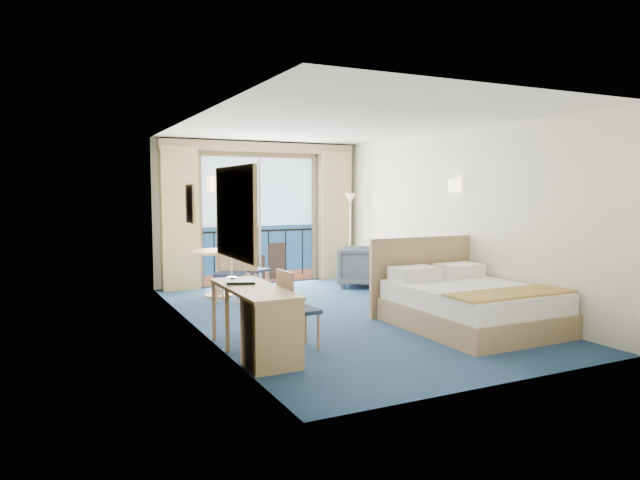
% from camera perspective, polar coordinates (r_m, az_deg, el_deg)
% --- Properties ---
extents(floor, '(6.50, 6.50, 0.00)m').
position_cam_1_polar(floor, '(8.23, 1.74, -7.49)').
color(floor, navy).
rests_on(floor, ground).
extents(room_walls, '(4.04, 6.54, 2.72)m').
position_cam_1_polar(room_walls, '(8.03, 1.78, 4.99)').
color(room_walls, white).
rests_on(room_walls, ground).
extents(balcony_door, '(2.36, 0.03, 2.52)m').
position_cam_1_polar(balcony_door, '(11.00, -6.11, 1.65)').
color(balcony_door, navy).
rests_on(balcony_door, room_walls).
extents(curtain_left, '(0.65, 0.22, 2.55)m').
position_cam_1_polar(curtain_left, '(10.42, -13.85, 2.09)').
color(curtain_left, '#D0BE73').
rests_on(curtain_left, room_walls).
extents(curtain_right, '(0.65, 0.22, 2.55)m').
position_cam_1_polar(curtain_right, '(11.48, 1.47, 2.49)').
color(curtain_right, '#D0BE73').
rests_on(curtain_right, room_walls).
extents(pelmet, '(3.80, 0.25, 0.18)m').
position_cam_1_polar(pelmet, '(10.90, -5.93, 9.19)').
color(pelmet, tan).
rests_on(pelmet, room_walls).
extents(mirror, '(0.05, 1.25, 0.95)m').
position_cam_1_polar(mirror, '(5.88, -8.46, 2.72)').
color(mirror, tan).
rests_on(mirror, room_walls).
extents(wall_print, '(0.04, 0.42, 0.52)m').
position_cam_1_polar(wall_print, '(7.76, -12.83, 3.56)').
color(wall_print, tan).
rests_on(wall_print, room_walls).
extents(sconce_left, '(0.18, 0.18, 0.18)m').
position_cam_1_polar(sconce_left, '(6.75, -10.56, 5.52)').
color(sconce_left, beige).
rests_on(sconce_left, room_walls).
extents(sconce_right, '(0.18, 0.18, 0.18)m').
position_cam_1_polar(sconce_right, '(8.98, 13.30, 5.32)').
color(sconce_right, beige).
rests_on(sconce_right, room_walls).
extents(bed, '(1.76, 2.10, 1.11)m').
position_cam_1_polar(bed, '(7.68, 14.54, -6.19)').
color(bed, tan).
rests_on(bed, ground).
extents(nightstand, '(0.41, 0.39, 0.54)m').
position_cam_1_polar(nightstand, '(9.03, 12.15, -4.73)').
color(nightstand, tan).
rests_on(nightstand, ground).
extents(phone, '(0.18, 0.15, 0.08)m').
position_cam_1_polar(phone, '(9.01, 12.27, -2.77)').
color(phone, silver).
rests_on(phone, nightstand).
extents(armchair, '(1.14, 1.13, 0.75)m').
position_cam_1_polar(armchair, '(10.58, 4.13, -2.64)').
color(armchair, '#4E545F').
rests_on(armchair, ground).
extents(floor_lamp, '(0.24, 0.24, 1.72)m').
position_cam_1_polar(floor_lamp, '(11.12, 3.04, 2.55)').
color(floor_lamp, silver).
rests_on(floor_lamp, ground).
extents(desk, '(0.54, 1.57, 0.74)m').
position_cam_1_polar(desk, '(5.90, -5.26, -8.47)').
color(desk, tan).
rests_on(desk, ground).
extents(desk_chair, '(0.41, 0.40, 0.89)m').
position_cam_1_polar(desk_chair, '(6.40, -2.67, -6.49)').
color(desk_chair, '#1E2946').
rests_on(desk_chair, ground).
extents(folder, '(0.38, 0.33, 0.03)m').
position_cam_1_polar(folder, '(6.48, -7.91, -4.18)').
color(folder, black).
rests_on(folder, desk).
extents(desk_lamp, '(0.12, 0.12, 0.46)m').
position_cam_1_polar(desk_lamp, '(6.66, -8.83, -1.11)').
color(desk_lamp, silver).
rests_on(desk_lamp, desk).
extents(round_table, '(0.86, 0.86, 0.78)m').
position_cam_1_polar(round_table, '(9.69, -10.13, -2.13)').
color(round_table, tan).
rests_on(round_table, ground).
extents(table_chair_a, '(0.51, 0.51, 0.86)m').
position_cam_1_polar(table_chair_a, '(9.78, -6.72, -2.62)').
color(table_chair_a, '#1E2946').
rests_on(table_chair_a, ground).
extents(table_chair_b, '(0.58, 0.58, 0.97)m').
position_cam_1_polar(table_chair_b, '(9.14, -8.88, -2.81)').
color(table_chair_b, '#1E2946').
rests_on(table_chair_b, ground).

